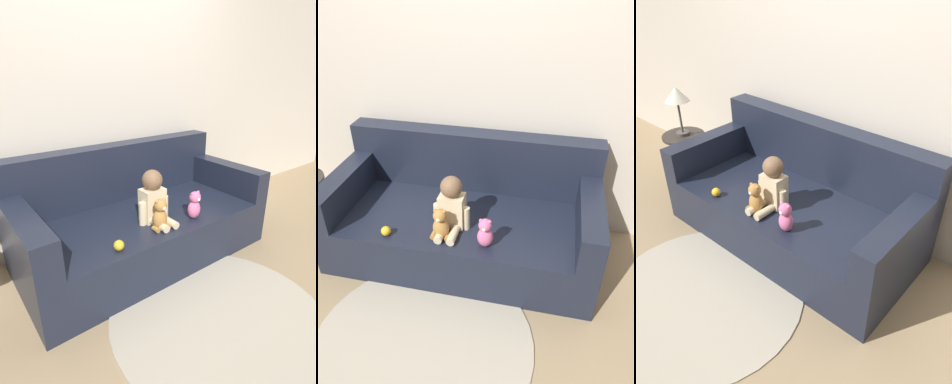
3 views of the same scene
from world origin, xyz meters
TOP-DOWN VIEW (x-y plane):
  - ground_plane at (0.00, 0.00)m, footprint 12.00×12.00m
  - wall_back at (0.00, 0.56)m, footprint 8.00×0.05m
  - couch at (0.00, 0.07)m, footprint 1.98×0.94m
  - person_baby at (-0.03, -0.18)m, footprint 0.26×0.30m
  - teddy_bear_brown at (-0.07, -0.31)m, footprint 0.14×0.11m
  - plush_toy_side at (0.24, -0.33)m, footprint 0.11×0.10m
  - toy_ball at (-0.45, -0.37)m, footprint 0.07×0.07m
  - floor_rug at (-0.04, -0.87)m, footprint 1.38×1.38m
  - side_table at (-1.33, -0.03)m, footprint 0.40×0.40m

SIDE VIEW (x-z plane):
  - ground_plane at x=0.00m, z-range 0.00..0.00m
  - floor_rug at x=-0.04m, z-range 0.00..0.01m
  - couch at x=0.00m, z-range -0.14..0.74m
  - toy_ball at x=-0.45m, z-range 0.39..0.46m
  - teddy_bear_brown at x=-0.07m, z-range 0.38..0.62m
  - plush_toy_side at x=0.24m, z-range 0.39..0.61m
  - person_baby at x=-0.03m, z-range 0.37..0.76m
  - side_table at x=-1.33m, z-range 0.23..1.21m
  - wall_back at x=0.00m, z-range 0.00..2.60m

